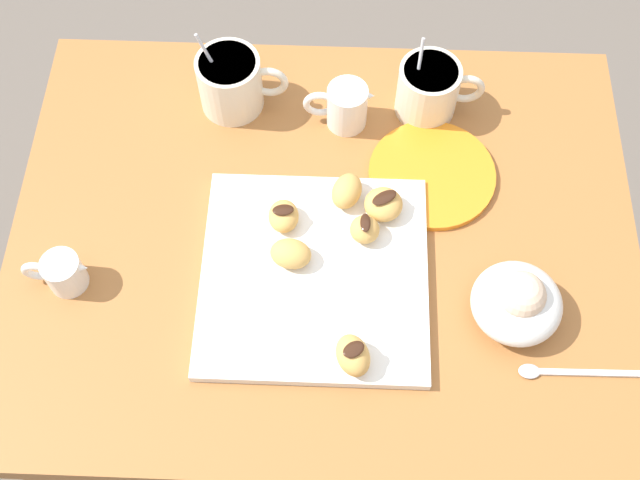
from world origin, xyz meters
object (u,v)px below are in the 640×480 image
dining_table (323,283)px  chocolate_sauce_pitcher (63,272)px  saucer_orange_left (432,174)px  beignet_4 (347,191)px  beignet_2 (365,229)px  beignet_5 (383,204)px  pastry_plate_square (314,275)px  beignet_0 (291,254)px  coffee_mug_cream_right (429,88)px  cream_pitcher_white (346,105)px  beignet_3 (353,355)px  beignet_1 (284,216)px  ice_cream_bowl (517,302)px  coffee_mug_cream_left (231,81)px

dining_table → chocolate_sauce_pitcher: bearing=-165.8°
saucer_orange_left → beignet_4: size_ratio=3.31×
dining_table → beignet_2: bearing=-9.1°
dining_table → beignet_5: bearing=21.3°
pastry_plate_square → beignet_5: bearing=47.5°
beignet_0 → pastry_plate_square: bearing=-30.3°
coffee_mug_cream_right → saucer_orange_left: 0.13m
cream_pitcher_white → beignet_3: size_ratio=1.87×
beignet_1 → beignet_4: bearing=25.7°
saucer_orange_left → chocolate_sauce_pitcher: bearing=-159.2°
pastry_plate_square → beignet_2: bearing=41.8°
dining_table → beignet_2: 0.20m
cream_pitcher_white → beignet_1: bearing=-113.5°
chocolate_sauce_pitcher → beignet_1: chocolate_sauce_pitcher is taller
beignet_1 → beignet_2: size_ratio=1.22×
ice_cream_bowl → coffee_mug_cream_right: bearing=107.3°
pastry_plate_square → beignet_0: bearing=149.7°
coffee_mug_cream_left → saucer_orange_left: size_ratio=0.77×
coffee_mug_cream_right → beignet_0: bearing=-124.8°
cream_pitcher_white → beignet_3: bearing=-87.4°
ice_cream_bowl → beignet_0: (-0.30, 0.06, -0.01)m
pastry_plate_square → beignet_3: bearing=-66.4°
ice_cream_bowl → beignet_4: 0.27m
pastry_plate_square → cream_pitcher_white: 0.27m
beignet_4 → cream_pitcher_white: bearing=91.9°
dining_table → chocolate_sauce_pitcher: 0.40m
coffee_mug_cream_left → beignet_2: coffee_mug_cream_left is taller
beignet_4 → saucer_orange_left: bearing=22.7°
cream_pitcher_white → chocolate_sauce_pitcher: 0.46m
ice_cream_bowl → saucer_orange_left: 0.24m
beignet_2 → beignet_3: bearing=-94.1°
pastry_plate_square → beignet_0: 0.04m
chocolate_sauce_pitcher → beignet_2: bearing=11.0°
beignet_0 → beignet_4: 0.12m
coffee_mug_cream_left → beignet_0: coffee_mug_cream_left is taller
beignet_1 → beignet_5: bearing=9.5°
saucer_orange_left → beignet_0: size_ratio=3.31×
beignet_2 → beignet_3: 0.18m
cream_pitcher_white → beignet_2: 0.21m
pastry_plate_square → ice_cream_bowl: (0.26, -0.04, 0.03)m
coffee_mug_cream_left → chocolate_sauce_pitcher: coffee_mug_cream_left is taller
cream_pitcher_white → ice_cream_bowl: size_ratio=0.88×
cream_pitcher_white → beignet_5: bearing=-71.2°
beignet_3 → coffee_mug_cream_left: bearing=114.3°
coffee_mug_cream_right → cream_pitcher_white: size_ratio=1.28×
coffee_mug_cream_left → beignet_4: bearing=-44.9°
coffee_mug_cream_right → saucer_orange_left: coffee_mug_cream_right is taller
pastry_plate_square → saucer_orange_left: (0.16, 0.17, -0.00)m
beignet_3 → beignet_0: bearing=121.2°
beignet_0 → ice_cream_bowl: bearing=-11.7°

